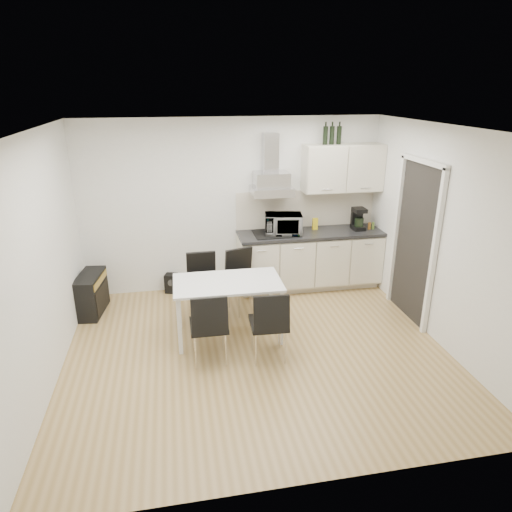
{
  "coord_description": "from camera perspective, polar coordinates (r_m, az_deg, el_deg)",
  "views": [
    {
      "loc": [
        -0.89,
        -4.67,
        3.01
      ],
      "look_at": [
        0.05,
        0.34,
        1.1
      ],
      "focal_mm": 32.0,
      "sensor_mm": 36.0,
      "label": 1
    }
  ],
  "objects": [
    {
      "name": "guitar_amp",
      "position": [
        6.78,
        -19.88,
        -4.45
      ],
      "size": [
        0.39,
        0.72,
        0.57
      ],
      "rotation": [
        0.0,
        0.0,
        -0.14
      ],
      "color": "black",
      "rests_on": "ground"
    },
    {
      "name": "wall_left",
      "position": [
        5.15,
        -25.23,
        -0.88
      ],
      "size": [
        0.1,
        4.0,
        2.6
      ],
      "primitive_type": "cube",
      "color": "white",
      "rests_on": "ground"
    },
    {
      "name": "kitchenette",
      "position": [
        7.08,
        7.03,
        2.45
      ],
      "size": [
        2.22,
        0.64,
        2.52
      ],
      "color": "beige",
      "rests_on": "ground"
    },
    {
      "name": "chair_far_left",
      "position": [
        6.26,
        -6.62,
        -3.82
      ],
      "size": [
        0.45,
        0.51,
        0.88
      ],
      "primitive_type": null,
      "rotation": [
        0.0,
        0.0,
        3.16
      ],
      "color": "black",
      "rests_on": "ground"
    },
    {
      "name": "floor_speaker",
      "position": [
        7.16,
        -10.54,
        -3.36
      ],
      "size": [
        0.22,
        0.2,
        0.3
      ],
      "primitive_type": "cube",
      "rotation": [
        0.0,
        0.0,
        -0.3
      ],
      "color": "black",
      "rests_on": "ground"
    },
    {
      "name": "chair_near_left",
      "position": [
        5.27,
        -5.92,
        -8.73
      ],
      "size": [
        0.44,
        0.5,
        0.88
      ],
      "primitive_type": null,
      "rotation": [
        0.0,
        0.0,
        -0.0
      ],
      "color": "black",
      "rests_on": "ground"
    },
    {
      "name": "chair_near_right",
      "position": [
        5.29,
        1.58,
        -8.5
      ],
      "size": [
        0.47,
        0.52,
        0.88
      ],
      "primitive_type": null,
      "rotation": [
        0.0,
        0.0,
        -0.05
      ],
      "color": "black",
      "rests_on": "ground"
    },
    {
      "name": "wall_right",
      "position": [
        5.88,
        22.26,
        2.07
      ],
      "size": [
        0.1,
        4.0,
        2.6
      ],
      "primitive_type": "cube",
      "color": "white",
      "rests_on": "ground"
    },
    {
      "name": "dining_table",
      "position": [
        5.66,
        -3.57,
        -4.02
      ],
      "size": [
        1.33,
        0.77,
        0.75
      ],
      "rotation": [
        0.0,
        0.0,
        -0.01
      ],
      "color": "white",
      "rests_on": "ground"
    },
    {
      "name": "ceiling",
      "position": [
        4.77,
        0.19,
        15.62
      ],
      "size": [
        4.5,
        4.5,
        0.0
      ],
      "primitive_type": "plane",
      "color": "white",
      "rests_on": "wall_back"
    },
    {
      "name": "wall_front",
      "position": [
        3.29,
        6.84,
        -10.92
      ],
      "size": [
        4.5,
        0.1,
        2.6
      ],
      "primitive_type": "cube",
      "color": "white",
      "rests_on": "ground"
    },
    {
      "name": "doorway",
      "position": [
        6.38,
        19.09,
        1.49
      ],
      "size": [
        0.08,
        1.04,
        2.1
      ],
      "primitive_type": "cube",
      "color": "white",
      "rests_on": "ground"
    },
    {
      "name": "chair_far_right",
      "position": [
        6.37,
        -1.42,
        -3.26
      ],
      "size": [
        0.56,
        0.6,
        0.88
      ],
      "primitive_type": null,
      "rotation": [
        0.0,
        0.0,
        3.43
      ],
      "color": "black",
      "rests_on": "ground"
    },
    {
      "name": "wall_back",
      "position": [
        6.94,
        -2.94,
        6.26
      ],
      "size": [
        4.5,
        0.1,
        2.6
      ],
      "primitive_type": "cube",
      "color": "white",
      "rests_on": "ground"
    },
    {
      "name": "ground",
      "position": [
        5.62,
        0.16,
        -11.8
      ],
      "size": [
        4.5,
        4.5,
        0.0
      ],
      "primitive_type": "plane",
      "color": "tan",
      "rests_on": "ground"
    }
  ]
}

